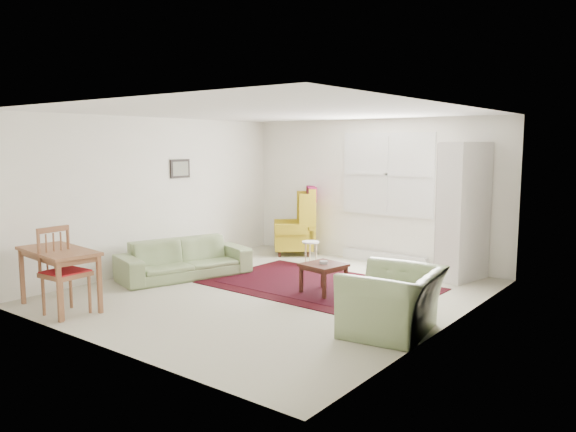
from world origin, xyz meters
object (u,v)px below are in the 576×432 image
Objects in this scene: stool at (311,252)px; desk at (60,279)px; sofa at (184,252)px; coffee_table at (323,278)px; armchair at (393,295)px; cabinet at (464,211)px; wingback_chair at (293,220)px; desk_chair at (65,272)px.

stool is 0.33× the size of desk.
sofa reaches higher than coffee_table.
desk is at bearing -103.32° from stool.
coffee_table is 3.45m from desk.
cabinet is (-0.30, 2.89, 0.62)m from armchair.
coffee_table is at bearing 5.20° from wingback_chair.
cabinet reaches higher than sofa.
desk is 0.34m from desk_chair.
cabinet reaches higher than armchair.
sofa is at bearing -116.04° from stool.
armchair is 4.15m from desk.
armchair reaches higher than stool.
wingback_chair is at bearing -2.63° from desk_chair.
sofa is 1.57× the size of wingback_chair.
stool is at bearing -7.83° from sofa.
desk_chair is at bearing -16.76° from desk.
sofa is 3.80m from armchair.
desk_chair reaches higher than coffee_table.
desk_chair reaches higher than desk.
wingback_chair is at bearing -168.20° from cabinet.
armchair is 0.52× the size of cabinet.
desk_chair is at bearing -125.94° from coffee_table.
cabinet is at bearing 11.30° from stool.
desk_chair is (-3.18, -4.70, -0.52)m from cabinet.
wingback_chair is at bearing 12.83° from sofa.
sofa is 1.89× the size of desk_chair.
coffee_table is at bearing -109.60° from cabinet.
desk_chair is (0.07, -4.70, -0.11)m from wingback_chair.
wingback_chair reaches higher than desk.
stool is (0.75, -0.50, -0.44)m from wingback_chair.
armchair is 3.68m from stool.
desk is (0.01, -2.10, -0.03)m from sofa.
desk_chair is at bearing -112.27° from cabinet.
sofa is 2.10m from desk.
stool is at bearing -156.90° from cabinet.
cabinet reaches higher than desk_chair.
armchair is 0.92× the size of desk.
wingback_chair is at bearing 146.30° from stool.
sofa is 2.33m from coffee_table.
cabinet reaches higher than desk.
sofa is at bearing -132.35° from cabinet.
coffee_table is 1.97m from stool.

